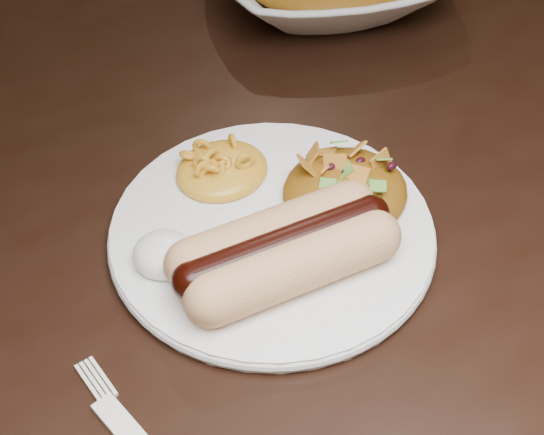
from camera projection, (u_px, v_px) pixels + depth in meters
table at (118, 295)px, 0.70m from camera, size 1.60×0.90×0.75m
plate at (272, 233)px, 0.62m from camera, size 0.31×0.31×0.01m
hotdog at (284, 249)px, 0.57m from camera, size 0.14×0.09×0.04m
mac_and_cheese at (222, 161)px, 0.64m from camera, size 0.08×0.07×0.03m
sour_cream at (163, 249)px, 0.58m from camera, size 0.05×0.05×0.03m
taco_salad at (346, 182)px, 0.62m from camera, size 0.10×0.09×0.04m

